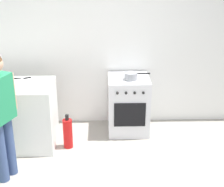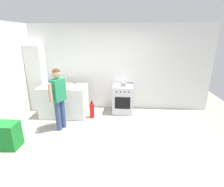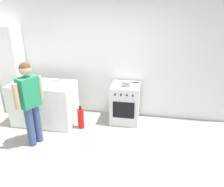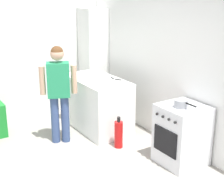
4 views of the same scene
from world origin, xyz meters
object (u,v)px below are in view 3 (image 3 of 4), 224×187
knife_bread (49,80)px  larder_cabinet (13,70)px  fire_extinguisher (81,118)px  oven_left (125,103)px  knife_chef (55,80)px  person (30,98)px  pot (127,84)px

knife_bread → larder_cabinet: (-0.98, 0.22, 0.10)m
fire_extinguisher → oven_left: bearing=28.8°
knife_bread → fire_extinguisher: (0.80, -0.36, -0.69)m
knife_chef → larder_cabinet: larder_cabinet is taller
knife_chef → knife_bread: size_ratio=0.84×
oven_left → knife_chef: 1.59m
knife_bread → person: size_ratio=0.22×
knife_bread → person: 1.03m
pot → knife_chef: bearing=-177.1°
knife_bread → knife_chef: bearing=-10.9°
oven_left → knife_bread: bearing=-175.8°
person → fire_extinguisher: size_ratio=3.10×
knife_chef → larder_cabinet: 1.17m
oven_left → knife_bread: knife_bread is taller
pot → knife_bread: bearing=-178.4°
oven_left → person: person is taller
larder_cabinet → knife_bread: bearing=-12.9°
person → pot: bearing=34.4°
pot → knife_chef: size_ratio=1.25×
oven_left → fire_extinguisher: size_ratio=1.70×
oven_left → knife_chef: (-1.51, -0.15, 0.48)m
person → fire_extinguisher: person is taller
knife_chef → larder_cabinet: size_ratio=0.15×
knife_bread → fire_extinguisher: bearing=-24.0°
oven_left → fire_extinguisher: (-0.87, -0.48, -0.21)m
fire_extinguisher → person: bearing=-135.2°
pot → larder_cabinet: larder_cabinet is taller
pot → person: 1.90m
oven_left → knife_bread: size_ratio=2.44×
oven_left → pot: 0.48m
pot → knife_bread: pot is taller
larder_cabinet → person: bearing=-48.4°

